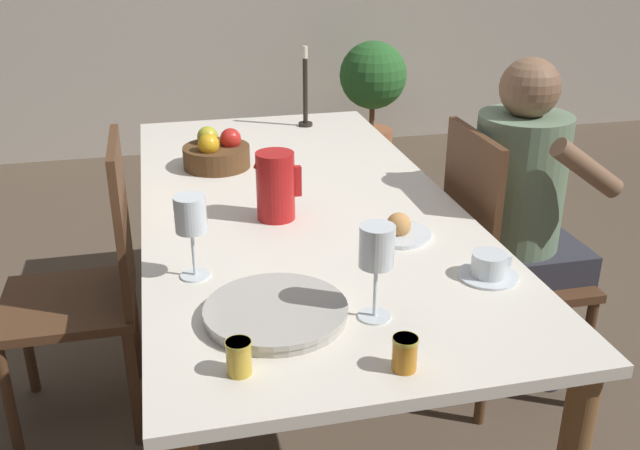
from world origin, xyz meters
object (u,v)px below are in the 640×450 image
at_px(chair_person_side, 498,261).
at_px(potted_plant, 373,87).
at_px(red_pitcher, 275,185).
at_px(wine_glass_juice, 377,251).
at_px(chair_opposite, 91,282).
at_px(wine_glass_water, 191,218).
at_px(bread_plate, 398,230).
at_px(jam_jar_red, 239,356).
at_px(jam_jar_amber, 405,352).
at_px(fruit_bowl, 216,153).
at_px(candlestick_tall, 305,95).
at_px(person_seated, 526,203).
at_px(serving_tray, 276,312).
at_px(teacup_near_person, 489,267).

height_order(chair_person_side, potted_plant, chair_person_side).
distance_m(red_pitcher, wine_glass_juice, 0.63).
height_order(chair_opposite, wine_glass_water, chair_opposite).
height_order(bread_plate, potted_plant, bread_plate).
distance_m(wine_glass_juice, bread_plate, 0.47).
xyz_separation_m(wine_glass_juice, jam_jar_red, (-0.32, -0.14, -0.13)).
distance_m(jam_jar_amber, fruit_bowl, 1.35).
distance_m(chair_opposite, wine_glass_water, 0.71).
bearing_deg(candlestick_tall, potted_plant, 63.93).
xyz_separation_m(red_pitcher, fruit_bowl, (-0.13, 0.51, -0.05)).
distance_m(wine_glass_water, bread_plate, 0.60).
relative_size(bread_plate, jam_jar_red, 2.55).
bearing_deg(fruit_bowl, person_seated, -25.49).
bearing_deg(jam_jar_red, potted_plant, 68.73).
distance_m(wine_glass_water, potted_plant, 3.30).
bearing_deg(fruit_bowl, wine_glass_juice, -77.69).
bearing_deg(serving_tray, jam_jar_red, -119.19).
distance_m(chair_person_side, person_seated, 0.22).
relative_size(person_seated, potted_plant, 1.46).
height_order(red_pitcher, teacup_near_person, red_pitcher).
xyz_separation_m(chair_person_side, red_pitcher, (-0.76, -0.02, 0.35)).
distance_m(wine_glass_water, fruit_bowl, 0.85).
bearing_deg(chair_opposite, bread_plate, -113.40).
height_order(wine_glass_water, serving_tray, wine_glass_water).
bearing_deg(teacup_near_person, fruit_bowl, 120.14).
bearing_deg(fruit_bowl, candlestick_tall, 47.04).
xyz_separation_m(jam_jar_amber, candlestick_tall, (0.18, 1.78, 0.09)).
bearing_deg(red_pitcher, jam_jar_amber, -81.86).
distance_m(chair_opposite, wine_glass_juice, 1.13).
xyz_separation_m(bread_plate, jam_jar_red, (-0.52, -0.55, 0.02)).
height_order(teacup_near_person, fruit_bowl, fruit_bowl).
relative_size(chair_person_side, serving_tray, 2.95).
distance_m(bread_plate, jam_jar_amber, 0.64).
relative_size(teacup_near_person, jam_jar_amber, 2.08).
relative_size(person_seated, bread_plate, 6.36).
height_order(jam_jar_red, fruit_bowl, fruit_bowl).
height_order(red_pitcher, wine_glass_water, wine_glass_water).
xyz_separation_m(wine_glass_water, jam_jar_amber, (0.38, -0.50, -0.12)).
height_order(person_seated, teacup_near_person, person_seated).
bearing_deg(red_pitcher, candlestick_tall, 72.96).
height_order(red_pitcher, candlestick_tall, candlestick_tall).
bearing_deg(bread_plate, serving_tray, -138.98).
height_order(person_seated, bread_plate, person_seated).
xyz_separation_m(chair_opposite, candlestick_tall, (0.87, 0.78, 0.37)).
bearing_deg(candlestick_tall, chair_opposite, -138.02).
distance_m(serving_tray, potted_plant, 3.44).
bearing_deg(wine_glass_water, bread_plate, 11.20).
xyz_separation_m(teacup_near_person, bread_plate, (-0.14, 0.28, -0.01)).
height_order(serving_tray, jam_jar_amber, jam_jar_amber).
height_order(serving_tray, jam_jar_red, jam_jar_red).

